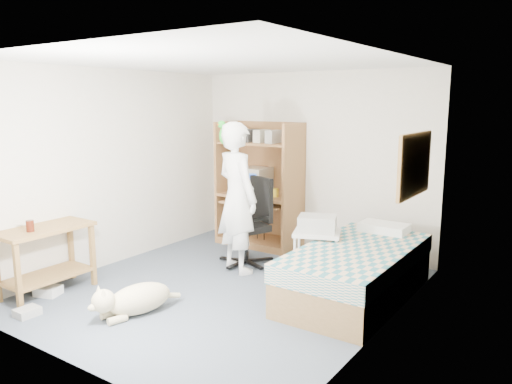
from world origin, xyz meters
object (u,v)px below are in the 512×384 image
bed (357,272)px  person (237,198)px  dog (134,299)px  printer_cart (317,249)px  computer_hutch (261,190)px  side_desk (46,250)px  office_chair (250,234)px

bed → person: 1.71m
dog → printer_cart: 2.11m
bed → computer_hutch: bearing=150.7°
computer_hutch → side_desk: (-0.85, -2.94, -0.33)m
office_chair → dog: 1.97m
dog → side_desk: bearing=-157.3°
side_desk → dog: bearing=7.0°
office_chair → bed: bearing=11.1°
computer_hutch → person: size_ratio=0.97×
computer_hutch → bed: bearing=-29.3°
computer_hutch → dog: bearing=-82.6°
office_chair → dog: size_ratio=1.15×
bed → dog: bed is taller
computer_hutch → office_chair: (0.39, -0.83, -0.42)m
person → printer_cart: person is taller
printer_cart → office_chair: bearing=149.6°
side_desk → dog: size_ratio=1.03×
computer_hutch → person: bearing=-69.8°
office_chair → person: person is taller
person → office_chair: bearing=-63.5°
side_desk → computer_hutch: bearing=73.9°
person → side_desk: bearing=76.1°
bed → side_desk: bearing=-147.5°
person → dog: bearing=109.4°
bed → dog: (-1.64, -1.67, -0.13)m
side_desk → printer_cart: side_desk is taller
side_desk → person: (1.27, 1.80, 0.43)m
bed → dog: size_ratio=2.09×
computer_hutch → side_desk: bearing=-106.1°
person → dog: size_ratio=1.92×
computer_hutch → printer_cart: bearing=-34.4°
computer_hutch → bed: 2.35m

